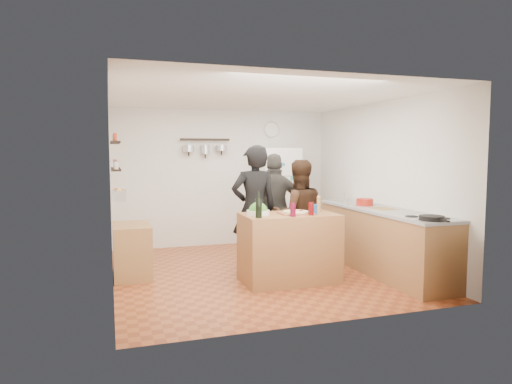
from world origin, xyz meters
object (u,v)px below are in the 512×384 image
object	(u,v)px
counter_run	(382,241)
wall_clock	(272,130)
person_back	(275,209)
pepper_mill	(319,206)
red_bowl	(365,202)
fridge	(277,197)
wine_bottle	(259,208)
salad_bowl	(258,212)
salt_canister	(314,209)
side_table	(132,250)
person_left	(254,209)
prep_island	(289,248)
person_center	(298,216)
skillet	(432,218)

from	to	relation	value
counter_run	wall_clock	bearing A→B (deg)	105.92
person_back	pepper_mill	bearing A→B (deg)	122.02
red_bowl	fridge	size ratio (longest dim) A/B	0.14
wine_bottle	pepper_mill	bearing A→B (deg)	15.87
salad_bowl	person_back	bearing A→B (deg)	58.33
salt_canister	wall_clock	size ratio (longest dim) A/B	0.44
salt_canister	wall_clock	world-z (taller)	wall_clock
wall_clock	side_table	xyz separation A→B (m)	(-2.69, -1.77, -1.78)
person_left	side_table	xyz separation A→B (m)	(-1.68, 0.30, -0.55)
prep_island	wine_bottle	bearing A→B (deg)	-156.25
salt_canister	person_back	distance (m)	1.15
person_back	red_bowl	bearing A→B (deg)	171.64
fridge	wall_clock	xyz separation A→B (m)	(0.00, 0.33, 1.25)
pepper_mill	counter_run	xyz separation A→B (m)	(1.01, -0.01, -0.55)
person_center	wall_clock	distance (m)	2.60
wine_bottle	skillet	world-z (taller)	wine_bottle
pepper_mill	side_table	bearing A→B (deg)	160.76
pepper_mill	person_center	distance (m)	0.48
wine_bottle	side_table	size ratio (longest dim) A/B	0.30
fridge	person_left	bearing A→B (deg)	-120.00
person_left	person_back	world-z (taller)	person_left
counter_run	side_table	xyz separation A→B (m)	(-3.44, 0.86, -0.09)
pepper_mill	fridge	world-z (taller)	fridge
wall_clock	skillet	bearing A→B (deg)	-80.25
person_left	prep_island	bearing A→B (deg)	117.89
person_back	red_bowl	xyz separation A→B (m)	(1.23, -0.57, 0.12)
salad_bowl	counter_run	xyz separation A→B (m)	(1.88, -0.01, -0.49)
salt_canister	skillet	xyz separation A→B (m)	(1.06, -0.99, -0.03)
wine_bottle	red_bowl	distance (m)	2.02
wine_bottle	person_center	world-z (taller)	person_center
salt_canister	person_back	size ratio (longest dim) A/B	0.08
person_center	wall_clock	bearing A→B (deg)	-91.08
pepper_mill	person_back	xyz separation A→B (m)	(-0.27, 0.97, -0.15)
skillet	salad_bowl	bearing A→B (deg)	146.78
person_left	counter_run	bearing A→B (deg)	163.68
person_back	fridge	world-z (taller)	fridge
person_left	wall_clock	world-z (taller)	wall_clock
wine_bottle	person_back	bearing A→B (deg)	61.31
prep_island	pepper_mill	bearing A→B (deg)	6.34
salad_bowl	wall_clock	distance (m)	3.10
person_left	skillet	distance (m)	2.38
pepper_mill	side_table	xyz separation A→B (m)	(-2.43, 0.85, -0.63)
pepper_mill	person_back	distance (m)	1.02
person_left	salad_bowl	bearing A→B (deg)	78.72
wall_clock	person_left	bearing A→B (deg)	-115.89
side_table	fridge	bearing A→B (deg)	28.17
side_table	skillet	bearing A→B (deg)	-31.08
fridge	wine_bottle	bearing A→B (deg)	-115.27
wine_bottle	person_left	world-z (taller)	person_left
side_table	red_bowl	bearing A→B (deg)	-7.48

